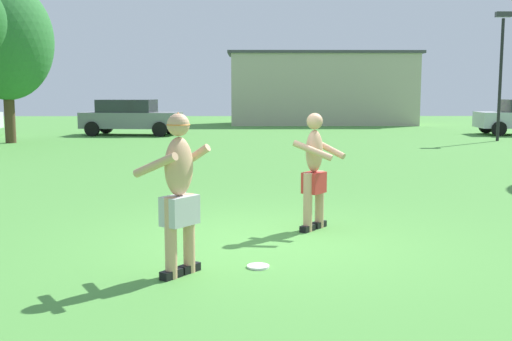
# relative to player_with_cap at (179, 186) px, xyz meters

# --- Properties ---
(ground_plane) EXTENTS (80.00, 80.00, 0.00)m
(ground_plane) POSITION_rel_player_with_cap_xyz_m (1.00, 1.53, -0.98)
(ground_plane) COLOR #4C8E3D
(player_with_cap) EXTENTS (0.84, 0.76, 1.77)m
(player_with_cap) POSITION_rel_player_with_cap_xyz_m (0.00, 0.00, 0.00)
(player_with_cap) COLOR black
(player_with_cap) RESTS_ON ground_plane
(player_in_red) EXTENTS (0.78, 0.70, 1.67)m
(player_in_red) POSITION_rel_player_with_cap_xyz_m (1.69, 2.19, -0.10)
(player_in_red) COLOR black
(player_in_red) RESTS_ON ground_plane
(frisbee) EXTENTS (0.26, 0.26, 0.03)m
(frisbee) POSITION_rel_player_with_cap_xyz_m (0.85, 0.28, -0.97)
(frisbee) COLOR white
(frisbee) RESTS_ON ground_plane
(car_gray_mid_lot) EXTENTS (4.47, 2.41, 1.58)m
(car_gray_mid_lot) POSITION_rel_player_with_cap_xyz_m (-4.54, 21.22, -0.16)
(car_gray_mid_lot) COLOR slate
(car_gray_mid_lot) RESTS_ON ground_plane
(lamp_post) EXTENTS (0.60, 0.24, 4.99)m
(lamp_post) POSITION_rel_player_with_cap_xyz_m (10.58, 17.75, 2.14)
(lamp_post) COLOR black
(lamp_post) RESTS_ON ground_plane
(outbuilding_behind_lot) EXTENTS (10.93, 4.32, 4.18)m
(outbuilding_behind_lot) POSITION_rel_player_with_cap_xyz_m (5.04, 29.97, 1.12)
(outbuilding_behind_lot) COLOR #B2A893
(outbuilding_behind_lot) RESTS_ON ground_plane
(tree_left_field) EXTENTS (3.47, 3.47, 6.02)m
(tree_left_field) POSITION_rel_player_with_cap_xyz_m (-8.32, 17.09, 2.82)
(tree_left_field) COLOR #4C3823
(tree_left_field) RESTS_ON ground_plane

